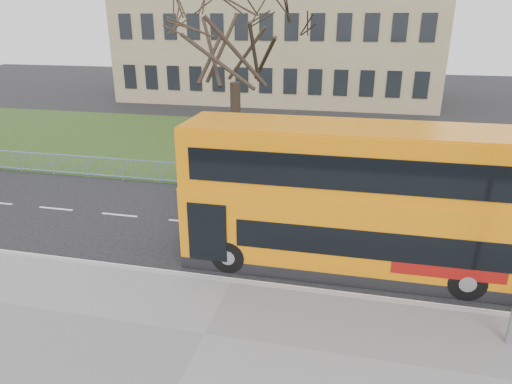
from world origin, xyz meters
TOP-DOWN VIEW (x-y plane):
  - ground at (0.00, 0.00)m, footprint 120.00×120.00m
  - kerb at (0.00, -1.55)m, footprint 80.00×0.20m
  - grass_verge at (0.00, 14.30)m, footprint 80.00×15.40m
  - guard_railing at (0.00, 6.60)m, footprint 40.00×0.12m
  - bare_tree at (-3.00, 10.00)m, footprint 7.48×7.48m
  - civic_building at (-5.00, 35.00)m, footprint 30.00×15.00m
  - yellow_bus at (3.61, 0.39)m, footprint 11.01×2.72m

SIDE VIEW (x-z plane):
  - ground at x=0.00m, z-range 0.00..0.00m
  - grass_verge at x=0.00m, z-range 0.00..0.08m
  - kerb at x=0.00m, z-range 0.00..0.14m
  - guard_railing at x=0.00m, z-range 0.00..1.10m
  - yellow_bus at x=3.61m, z-range 0.17..4.78m
  - bare_tree at x=-3.00m, z-range 0.08..10.77m
  - civic_building at x=-5.00m, z-range 0.00..14.00m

